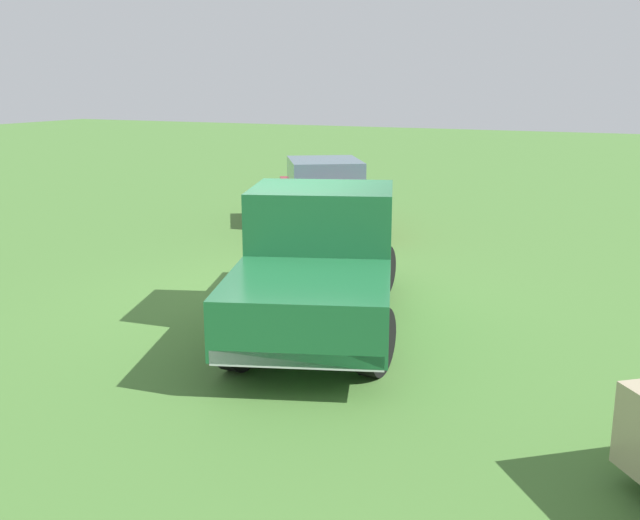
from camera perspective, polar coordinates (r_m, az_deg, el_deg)
ground_plane at (r=10.68m, az=-2.65°, el=-3.43°), size 80.00×80.00×0.00m
pickup_truck at (r=9.58m, az=0.07°, el=0.33°), size 5.15×3.29×1.80m
sedan_far at (r=16.33m, az=0.42°, el=4.92°), size 4.61×3.76×1.45m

